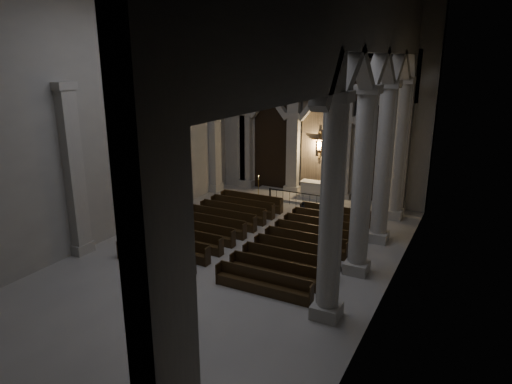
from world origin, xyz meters
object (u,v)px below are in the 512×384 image
worshipper (303,211)px  candle_stand_left (258,192)px  pews (256,236)px  candle_stand_right (354,204)px  altar_rail (303,197)px  altar (317,190)px

worshipper → candle_stand_left: bearing=170.8°
candle_stand_left → pews: (3.30, -6.73, -0.13)m
pews → worshipper: (0.91, 4.08, 0.25)m
pews → worshipper: bearing=77.5°
candle_stand_right → pews: candle_stand_right is taller
candle_stand_left → worshipper: candle_stand_left is taller
altar_rail → altar: bearing=81.3°
candle_stand_left → worshipper: bearing=-32.1°
candle_stand_right → altar_rail: bearing=-165.8°
altar_rail → candle_stand_right: candle_stand_right is taller
altar_rail → candle_stand_left: 3.32m
worshipper → altar_rail: bearing=134.2°
worshipper → pews: bearing=-79.6°
altar → worshipper: (0.64, -4.07, -0.14)m
altar → worshipper: altar is taller
altar_rail → worshipper: bearing=-68.7°
candle_stand_left → altar: bearing=21.8°
candle_stand_left → candle_stand_right: 6.38m
candle_stand_right → pews: size_ratio=0.15×
altar_rail → worshipper: 2.50m
altar → altar_rail: (-0.27, -1.75, -0.09)m
altar → candle_stand_left: candle_stand_left is taller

